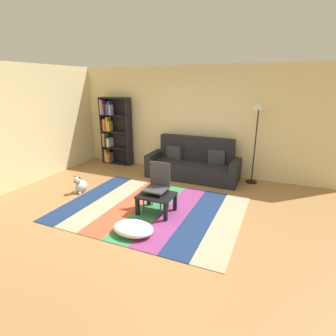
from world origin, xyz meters
TOP-DOWN VIEW (x-y plane):
  - ground_plane at (0.00, 0.00)m, footprint 14.00×14.00m
  - back_wall at (0.00, 2.55)m, footprint 6.80×0.10m
  - left_wall at (-3.40, 0.75)m, footprint 0.10×5.50m
  - rug at (-0.11, 0.03)m, footprint 3.31×2.50m
  - couch at (0.05, 2.02)m, footprint 2.26×0.80m
  - bookshelf at (-2.49, 2.31)m, footprint 0.90×0.28m
  - coffee_table at (0.04, -0.06)m, footprint 0.63×0.52m
  - pouf at (0.02, -0.86)m, footprint 0.67×0.48m
  - dog at (-1.89, 0.14)m, footprint 0.22×0.35m
  - standing_lamp at (1.45, 2.25)m, footprint 0.32×0.32m
  - tv_remote at (0.05, 0.01)m, footprint 0.13×0.14m
  - folding_chair at (0.00, 0.09)m, footprint 0.40×0.40m

SIDE VIEW (x-z plane):
  - ground_plane at x=0.00m, z-range 0.00..0.00m
  - rug at x=-0.11m, z-range 0.00..0.01m
  - pouf at x=0.02m, z-range 0.01..0.19m
  - dog at x=-1.89m, z-range -0.04..0.36m
  - coffee_table at x=0.04m, z-range 0.12..0.48m
  - couch at x=0.05m, z-range -0.16..0.84m
  - tv_remote at x=0.05m, z-range 0.37..0.39m
  - folding_chair at x=0.00m, z-range 0.08..0.98m
  - bookshelf at x=-2.49m, z-range 0.02..1.91m
  - back_wall at x=0.00m, z-range 0.00..2.70m
  - left_wall at x=-3.40m, z-range 0.00..2.70m
  - standing_lamp at x=1.45m, z-range 0.62..2.48m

